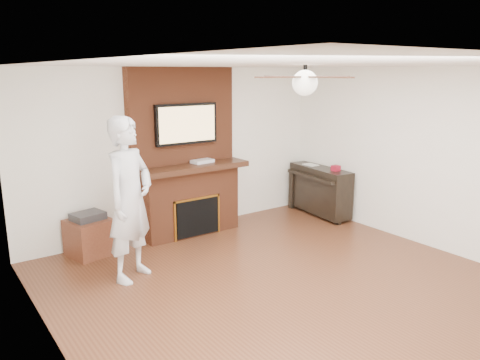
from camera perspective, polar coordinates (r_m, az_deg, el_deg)
room_shell at (r=5.04m, az=7.53°, el=-0.60°), size 5.36×5.86×2.86m
fireplace at (r=7.12m, az=-6.58°, el=1.36°), size 1.78×0.64×2.50m
tv at (r=6.98m, az=-6.54°, el=6.81°), size 1.00×0.08×0.60m
ceiling_fan at (r=4.90m, az=7.92°, el=11.78°), size 1.21×1.21×0.31m
person at (r=5.61m, az=-13.28°, el=-2.33°), size 0.86×0.78×1.95m
side_table at (r=6.67m, az=-17.89°, el=-6.45°), size 0.62×0.62×0.59m
piano at (r=8.18m, az=9.67°, el=-1.15°), size 0.60×1.31×0.92m
cable_box at (r=7.13m, az=-4.62°, el=2.30°), size 0.36×0.23×0.05m
candle_orange at (r=7.12m, az=-7.47°, el=-6.53°), size 0.07×0.07×0.11m
candle_green at (r=7.14m, az=-5.91°, el=-6.57°), size 0.06×0.06×0.08m
candle_cream at (r=7.18m, az=-5.50°, el=-6.28°), size 0.09×0.09×0.12m
candle_blue at (r=7.32m, az=-3.70°, el=-6.07°), size 0.05×0.05×0.07m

